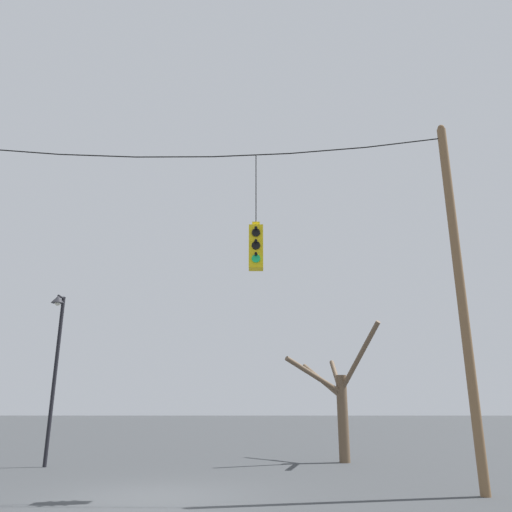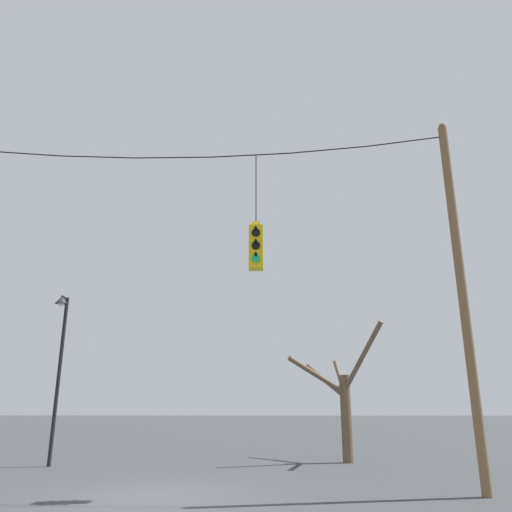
# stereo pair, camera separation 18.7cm
# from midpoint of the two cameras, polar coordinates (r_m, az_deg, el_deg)

# --- Properties ---
(ground_plane) EXTENTS (200.00, 200.00, 0.00)m
(ground_plane) POSITION_cam_midpoint_polar(r_m,az_deg,el_deg) (11.62, -11.98, -25.39)
(ground_plane) COLOR #383A3D
(utility_pole_right) EXTENTS (0.22, 0.22, 8.76)m
(utility_pole_right) POSITION_cam_midpoint_polar(r_m,az_deg,el_deg) (12.54, 21.97, -3.74)
(utility_pole_right) COLOR brown
(utility_pole_right) RESTS_ON ground_plane
(span_wire) EXTENTS (13.73, 0.03, 0.53)m
(span_wire) POSITION_cam_midpoint_polar(r_m,az_deg,el_deg) (13.19, -9.72, 11.75)
(span_wire) COLOR black
(traffic_light_near_right_pole) EXTENTS (0.34, 0.58, 3.01)m
(traffic_light_near_right_pole) POSITION_cam_midpoint_polar(r_m,az_deg,el_deg) (11.97, -0.45, 1.08)
(traffic_light_near_right_pole) COLOR yellow
(street_lamp) EXTENTS (0.41, 0.72, 5.37)m
(street_lamp) POSITION_cam_midpoint_polar(r_m,az_deg,el_deg) (17.87, -22.18, -9.54)
(street_lamp) COLOR black
(street_lamp) RESTS_ON ground_plane
(bare_tree) EXTENTS (3.22, 3.89, 4.55)m
(bare_tree) POSITION_cam_midpoint_polar(r_m,az_deg,el_deg) (18.20, 9.14, -15.80)
(bare_tree) COLOR brown
(bare_tree) RESTS_ON ground_plane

